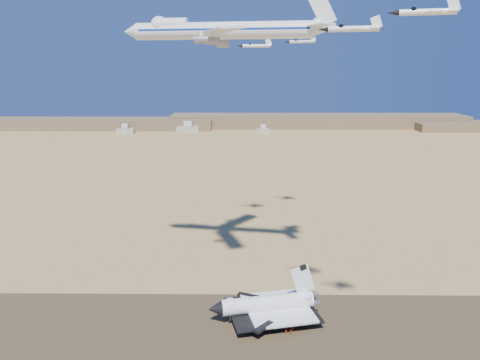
{
  "coord_description": "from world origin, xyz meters",
  "views": [
    {
      "loc": [
        16.02,
        -137.19,
        83.73
      ],
      "look_at": [
        14.44,
        8.0,
        48.83
      ],
      "focal_mm": 35.0,
      "sensor_mm": 36.0,
      "label": 1
    }
  ],
  "objects_px": {
    "crew_a": "(291,332)",
    "crew_c": "(292,329)",
    "shuttle": "(266,305)",
    "crew_b": "(286,331)",
    "chase_jet_b": "(426,12)",
    "chase_jet_c": "(256,46)",
    "chase_jet_d": "(301,42)",
    "chase_jet_a": "(352,29)",
    "carrier_747": "(217,31)"
  },
  "relations": [
    {
      "from": "crew_a",
      "to": "crew_c",
      "type": "xyz_separation_m",
      "value": [
        0.65,
        1.55,
        0.11
      ]
    },
    {
      "from": "crew_a",
      "to": "shuttle",
      "type": "bearing_deg",
      "value": 44.16
    },
    {
      "from": "crew_b",
      "to": "chase_jet_b",
      "type": "xyz_separation_m",
      "value": [
        23.29,
        -35.0,
        93.8
      ]
    },
    {
      "from": "shuttle",
      "to": "crew_a",
      "type": "height_order",
      "value": "shuttle"
    },
    {
      "from": "chase_jet_c",
      "to": "chase_jet_d",
      "type": "distance_m",
      "value": 27.48
    },
    {
      "from": "chase_jet_b",
      "to": "chase_jet_d",
      "type": "bearing_deg",
      "value": 108.74
    },
    {
      "from": "crew_a",
      "to": "chase_jet_a",
      "type": "xyz_separation_m",
      "value": [
        10.39,
        -18.84,
        91.86
      ]
    },
    {
      "from": "crew_c",
      "to": "chase_jet_a",
      "type": "relative_size",
      "value": 0.13
    },
    {
      "from": "carrier_747",
      "to": "chase_jet_d",
      "type": "distance_m",
      "value": 71.58
    },
    {
      "from": "shuttle",
      "to": "crew_b",
      "type": "xyz_separation_m",
      "value": [
        6.01,
        -9.09,
        -4.09
      ]
    },
    {
      "from": "carrier_747",
      "to": "crew_a",
      "type": "bearing_deg",
      "value": -42.63
    },
    {
      "from": "crew_a",
      "to": "carrier_747",
      "type": "bearing_deg",
      "value": 44.88
    },
    {
      "from": "chase_jet_b",
      "to": "crew_b",
      "type": "bearing_deg",
      "value": 137.68
    },
    {
      "from": "crew_b",
      "to": "chase_jet_d",
      "type": "height_order",
      "value": "chase_jet_d"
    },
    {
      "from": "chase_jet_d",
      "to": "crew_b",
      "type": "bearing_deg",
      "value": -83.39
    },
    {
      "from": "chase_jet_b",
      "to": "crew_c",
      "type": "bearing_deg",
      "value": 134.49
    },
    {
      "from": "chase_jet_a",
      "to": "chase_jet_c",
      "type": "xyz_separation_m",
      "value": [
        -20.75,
        94.88,
        0.32
      ]
    },
    {
      "from": "crew_b",
      "to": "chase_jet_d",
      "type": "xyz_separation_m",
      "value": [
        12.82,
        92.12,
        94.66
      ]
    },
    {
      "from": "crew_c",
      "to": "chase_jet_d",
      "type": "bearing_deg",
      "value": -54.56
    },
    {
      "from": "shuttle",
      "to": "chase_jet_b",
      "type": "distance_m",
      "value": 104.16
    },
    {
      "from": "chase_jet_c",
      "to": "chase_jet_d",
      "type": "relative_size",
      "value": 1.05
    },
    {
      "from": "shuttle",
      "to": "carrier_747",
      "type": "relative_size",
      "value": 0.53
    },
    {
      "from": "chase_jet_a",
      "to": "chase_jet_d",
      "type": "xyz_separation_m",
      "value": [
        0.92,
        111.57,
        2.92
      ]
    },
    {
      "from": "crew_a",
      "to": "chase_jet_b",
      "type": "height_order",
      "value": "chase_jet_b"
    },
    {
      "from": "chase_jet_a",
      "to": "chase_jet_b",
      "type": "bearing_deg",
      "value": -39.3
    },
    {
      "from": "shuttle",
      "to": "crew_c",
      "type": "height_order",
      "value": "shuttle"
    },
    {
      "from": "chase_jet_a",
      "to": "chase_jet_c",
      "type": "bearing_deg",
      "value": 116.81
    },
    {
      "from": "carrier_747",
      "to": "crew_b",
      "type": "relative_size",
      "value": 38.57
    },
    {
      "from": "crew_a",
      "to": "crew_c",
      "type": "height_order",
      "value": "crew_c"
    },
    {
      "from": "shuttle",
      "to": "chase_jet_b",
      "type": "xyz_separation_m",
      "value": [
        29.3,
        -44.08,
        89.71
      ]
    },
    {
      "from": "shuttle",
      "to": "chase_jet_b",
      "type": "bearing_deg",
      "value": -69.31
    },
    {
      "from": "carrier_747",
      "to": "chase_jet_b",
      "type": "xyz_separation_m",
      "value": [
        46.26,
        -65.14,
        -1.22
      ]
    },
    {
      "from": "crew_a",
      "to": "chase_jet_d",
      "type": "bearing_deg",
      "value": -0.61
    },
    {
      "from": "shuttle",
      "to": "crew_c",
      "type": "distance_m",
      "value": 12.24
    },
    {
      "from": "chase_jet_a",
      "to": "chase_jet_b",
      "type": "relative_size",
      "value": 1.06
    },
    {
      "from": "chase_jet_c",
      "to": "carrier_747",
      "type": "bearing_deg",
      "value": -108.24
    },
    {
      "from": "crew_c",
      "to": "chase_jet_b",
      "type": "distance_m",
      "value": 102.66
    },
    {
      "from": "shuttle",
      "to": "chase_jet_b",
      "type": "height_order",
      "value": "chase_jet_b"
    },
    {
      "from": "chase_jet_d",
      "to": "carrier_747",
      "type": "bearing_deg",
      "value": -105.48
    },
    {
      "from": "shuttle",
      "to": "crew_a",
      "type": "relative_size",
      "value": 23.29
    },
    {
      "from": "chase_jet_a",
      "to": "chase_jet_b",
      "type": "height_order",
      "value": "chase_jet_b"
    },
    {
      "from": "crew_b",
      "to": "chase_jet_a",
      "type": "distance_m",
      "value": 94.53
    },
    {
      "from": "shuttle",
      "to": "chase_jet_d",
      "type": "xyz_separation_m",
      "value": [
        18.83,
        83.03,
        90.57
      ]
    },
    {
      "from": "chase_jet_b",
      "to": "chase_jet_d",
      "type": "xyz_separation_m",
      "value": [
        -10.47,
        127.12,
        0.86
      ]
    },
    {
      "from": "chase_jet_a",
      "to": "chase_jet_d",
      "type": "distance_m",
      "value": 111.61
    },
    {
      "from": "crew_c",
      "to": "chase_jet_a",
      "type": "xyz_separation_m",
      "value": [
        9.74,
        -20.39,
        91.75
      ]
    },
    {
      "from": "shuttle",
      "to": "chase_jet_d",
      "type": "relative_size",
      "value": 2.65
    },
    {
      "from": "chase_jet_a",
      "to": "crew_b",
      "type": "bearing_deg",
      "value": 135.94
    },
    {
      "from": "shuttle",
      "to": "carrier_747",
      "type": "height_order",
      "value": "carrier_747"
    },
    {
      "from": "shuttle",
      "to": "crew_b",
      "type": "relative_size",
      "value": 20.34
    }
  ]
}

